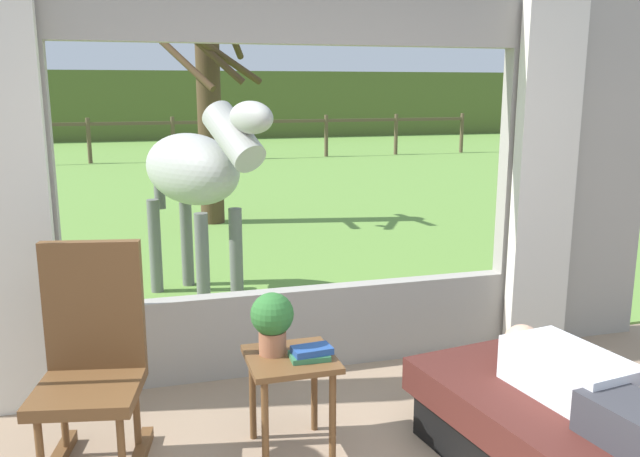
% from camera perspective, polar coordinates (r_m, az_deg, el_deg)
% --- Properties ---
extents(back_wall_with_window, '(5.20, 0.12, 2.55)m').
position_cam_1_polar(back_wall_with_window, '(4.20, -1.73, 3.93)').
color(back_wall_with_window, '#9E998E').
rests_on(back_wall_with_window, ground_plane).
extents(curtain_panel_left, '(0.44, 0.10, 2.40)m').
position_cam_1_polar(curtain_panel_left, '(4.00, -25.36, 1.63)').
color(curtain_panel_left, silver).
rests_on(curtain_panel_left, ground_plane).
extents(curtain_panel_right, '(0.44, 0.10, 2.40)m').
position_cam_1_polar(curtain_panel_right, '(4.79, 18.78, 3.70)').
color(curtain_panel_right, silver).
rests_on(curtain_panel_right, ground_plane).
extents(outdoor_pasture_lawn, '(36.00, 21.68, 0.02)m').
position_cam_1_polar(outdoor_pasture_lawn, '(15.08, -11.97, 4.88)').
color(outdoor_pasture_lawn, olive).
rests_on(outdoor_pasture_lawn, ground_plane).
extents(distant_hill_ridge, '(36.00, 2.00, 2.40)m').
position_cam_1_polar(distant_hill_ridge, '(24.80, -13.79, 10.31)').
color(distant_hill_ridge, '#53612C').
rests_on(distant_hill_ridge, ground_plane).
extents(recliner_sofa, '(1.15, 1.82, 0.42)m').
position_cam_1_polar(recliner_sofa, '(3.42, 21.78, -17.31)').
color(recliner_sofa, black).
rests_on(recliner_sofa, ground_plane).
extents(reclining_person, '(0.43, 1.44, 0.22)m').
position_cam_1_polar(reclining_person, '(3.25, 22.76, -12.99)').
color(reclining_person, silver).
rests_on(reclining_person, recliner_sofa).
extents(rocking_chair, '(0.58, 0.76, 1.12)m').
position_cam_1_polar(rocking_chair, '(3.44, -19.11, -10.81)').
color(rocking_chair, brown).
rests_on(rocking_chair, ground_plane).
extents(side_table, '(0.44, 0.44, 0.52)m').
position_cam_1_polar(side_table, '(3.43, -2.53, -12.40)').
color(side_table, brown).
rests_on(side_table, ground_plane).
extents(potted_plant, '(0.22, 0.22, 0.32)m').
position_cam_1_polar(potted_plant, '(3.36, -4.15, -7.83)').
color(potted_plant, '#9E6042').
rests_on(potted_plant, side_table).
extents(book_stack, '(0.21, 0.15, 0.06)m').
position_cam_1_polar(book_stack, '(3.35, -0.81, -10.71)').
color(book_stack, '#337247').
rests_on(book_stack, side_table).
extents(horse, '(1.07, 1.78, 1.73)m').
position_cam_1_polar(horse, '(5.63, -10.68, 4.85)').
color(horse, '#B2B2AD').
rests_on(horse, outdoor_pasture_lawn).
extents(pasture_tree, '(1.38, 0.98, 2.83)m').
position_cam_1_polar(pasture_tree, '(9.00, -9.51, 9.91)').
color(pasture_tree, '#4C3823').
rests_on(pasture_tree, outdoor_pasture_lawn).
extents(pasture_fence_line, '(16.10, 0.10, 1.10)m').
position_cam_1_polar(pasture_fence_line, '(17.05, -12.59, 8.15)').
color(pasture_fence_line, brown).
rests_on(pasture_fence_line, outdoor_pasture_lawn).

